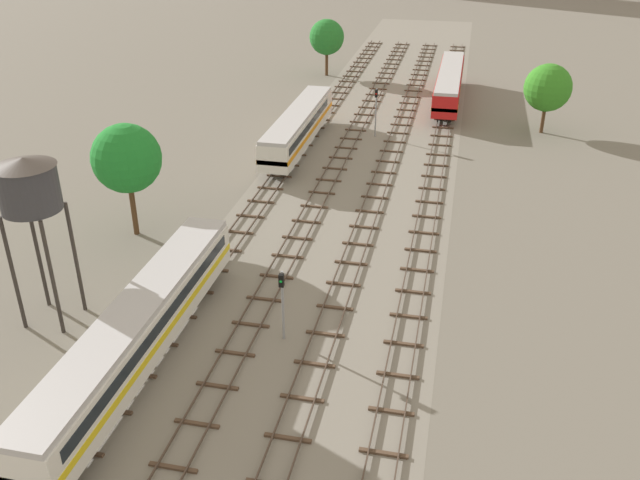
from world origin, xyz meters
The scene contains 15 objects.
ground_plane centered at (0.00, 56.00, 0.00)m, with size 480.00×480.00×0.00m, color slate.
ballast_bed centered at (0.00, 56.00, 0.00)m, with size 18.26×176.00×0.01m, color gray.
track_far_left centered at (-7.13, 57.00, 0.14)m, with size 2.40×126.00×0.29m.
track_left centered at (-2.38, 57.00, 0.14)m, with size 2.40×126.00×0.29m.
track_centre_left centered at (2.38, 57.00, 0.14)m, with size 2.40×126.00×0.29m.
track_centre centered at (7.13, 57.00, 0.14)m, with size 2.40×126.00×0.29m.
passenger_coach_far_left_nearest centered at (-7.13, 26.44, 2.61)m, with size 2.96×22.00×3.80m.
diesel_railcar_far_left_near centered at (-7.13, 63.24, 2.60)m, with size 2.96×20.50×3.80m.
passenger_coach_centre_mid centered at (7.13, 84.12, 2.61)m, with size 2.96×22.00×3.80m.
water_tower centered at (-14.64, 29.67, 8.94)m, with size 3.62×3.62×10.75m.
signal_post_nearest centered at (0.00, 30.56, 3.00)m, with size 0.28×0.47×4.66m.
signal_post_near centered at (0.00, 69.05, 3.36)m, with size 0.28×0.47×5.28m.
lineside_tree_0 centered at (-14.93, 41.68, 6.27)m, with size 5.23×5.23×8.90m.
lineside_tree_1 centered at (17.87, 74.29, 5.02)m, with size 5.10×5.10×7.58m.
lineside_tree_2 centered at (-10.75, 94.64, 5.40)m, with size 4.93×4.93×7.88m.
Camera 1 is at (9.29, -1.75, 24.14)m, focal length 38.13 mm.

